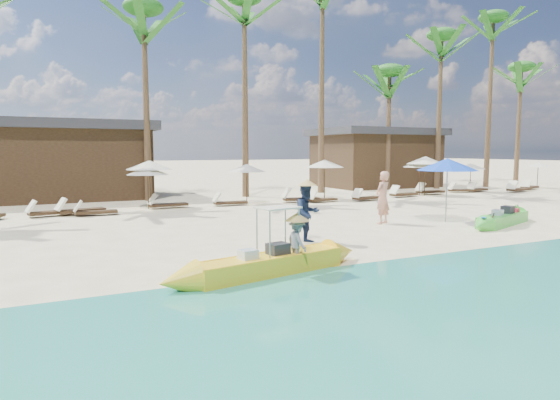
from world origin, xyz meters
name	(u,v)px	position (x,y,z in m)	size (l,w,h in m)	color
ground	(350,241)	(0.00, 0.00, 0.00)	(240.00, 240.00, 0.00)	#F8E8B7
wet_sand_strip	(490,284)	(0.00, -5.00, 0.00)	(240.00, 4.50, 0.01)	tan
green_canoe	(503,219)	(6.70, 0.16, 0.22)	(5.00, 2.02, 0.66)	green
yellow_canoe	(270,264)	(-3.71, -2.41, 0.24)	(5.58, 1.44, 1.46)	yellow
tourist	(383,198)	(2.91, 2.24, 0.97)	(0.70, 0.46, 1.93)	tan
vendor_green	(307,213)	(-1.31, 0.29, 0.87)	(0.85, 0.66, 1.74)	#15213C
vendor_yellow	(297,241)	(-3.06, -2.46, 0.69)	(0.66, 0.38, 1.02)	gray
blue_umbrella	(448,164)	(5.29, 1.52, 2.16)	(2.22, 2.22, 2.39)	#99999E
lounger_3_right	(48,211)	(-8.17, 9.67, 0.21)	(1.92, 0.98, 0.62)	#3C2818
resort_parasol_4	(148,171)	(-4.05, 10.38, 1.77)	(1.91, 1.91, 1.96)	#3C2818
lounger_4_left	(78,209)	(-7.05, 9.72, 0.22)	(2.04, 1.04, 0.66)	#3C2818
lounger_4_right	(93,211)	(-6.49, 9.14, 0.19)	(1.71, 0.55, 0.58)	#3C2818
resort_parasol_5	(149,165)	(-3.88, 10.84, 2.01)	(2.16, 2.16, 2.23)	#3C2818
lounger_5_left	(166,204)	(-3.25, 10.38, 0.21)	(1.85, 0.68, 0.62)	#3C2818
resort_parasol_6	(247,168)	(0.78, 10.36, 1.82)	(1.95, 1.95, 2.01)	#3C2818
lounger_6_left	(228,202)	(-0.28, 10.12, 0.19)	(1.73, 0.62, 0.58)	#3C2818
lounger_6_right	(299,198)	(3.55, 9.99, 0.23)	(2.06, 0.95, 0.67)	#3C2818
resort_parasol_7	(325,164)	(5.47, 10.62, 1.98)	(2.13, 2.13, 2.19)	#3C2818
lounger_7_left	(321,199)	(4.59, 9.48, 0.18)	(1.66, 0.65, 0.55)	#3C2818
lounger_7_right	(365,197)	(7.10, 9.10, 0.20)	(1.84, 0.84, 0.60)	#3C2818
resort_parasol_8	(420,164)	(11.89, 10.26, 1.90)	(2.04, 2.04, 2.10)	#3C2818
lounger_8_left	(402,193)	(10.24, 9.84, 0.21)	(1.87, 0.71, 0.62)	#3C2818
resort_parasol_9	(425,160)	(12.10, 10.05, 2.11)	(2.27, 2.27, 2.34)	#3C2818
lounger_9_left	(429,191)	(12.82, 10.45, 0.22)	(1.95, 0.63, 0.66)	#3C2818
lounger_9_right	(460,189)	(15.59, 10.57, 0.20)	(1.82, 1.09, 0.59)	#3C2818
resort_parasol_10	(471,166)	(16.55, 10.68, 1.68)	(1.81, 1.81, 1.87)	#3C2818
lounger_10_left	(476,189)	(16.89, 10.45, 0.20)	(1.80, 0.84, 0.59)	#3C2818
lounger_10_right	(518,189)	(19.23, 9.23, 0.23)	(2.05, 0.86, 0.67)	#3C2818
resort_parasol_11	(538,164)	(23.35, 10.83, 1.70)	(1.83, 1.83, 1.88)	#3C2818
lounger_11_left	(529,186)	(21.67, 10.21, 0.22)	(2.03, 1.15, 0.66)	#3C2818
palm_3	(144,37)	(-3.36, 14.27, 8.58)	(2.08, 2.08, 10.52)	brown
palm_4	(244,30)	(2.15, 14.01, 9.45)	(2.08, 2.08, 11.70)	brown
palm_5	(322,18)	(7.45, 14.38, 10.82)	(2.08, 2.08, 13.60)	brown
palm_6	(389,86)	(12.84, 14.52, 7.05)	(2.08, 2.08, 8.51)	brown
palm_7	(441,59)	(16.57, 13.68, 8.99)	(2.08, 2.08, 11.08)	brown
palm_8	(492,47)	(21.07, 13.33, 10.18)	(2.08, 2.08, 12.70)	brown
palm_9	(521,84)	(26.21, 14.81, 8.06)	(2.08, 2.08, 9.82)	brown
pavilion_west	(52,159)	(-8.00, 17.50, 2.19)	(10.80, 6.60, 4.30)	#3C2818
pavilion_east	(375,157)	(14.00, 17.50, 2.20)	(8.80, 6.60, 4.30)	#3C2818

